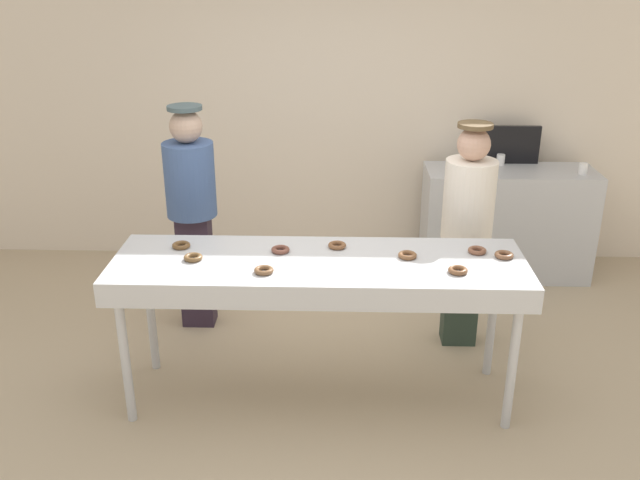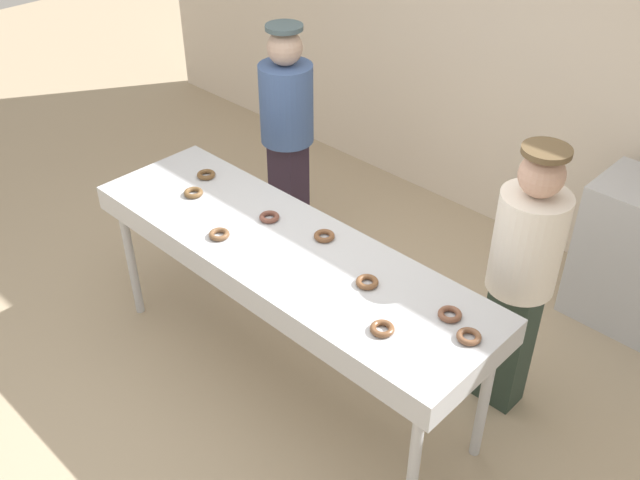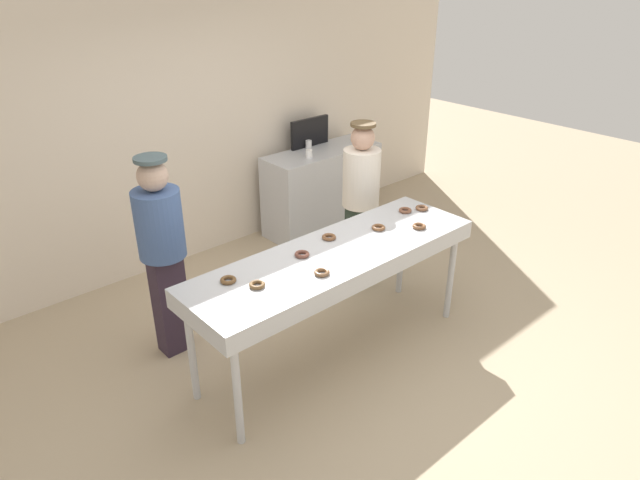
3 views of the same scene
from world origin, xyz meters
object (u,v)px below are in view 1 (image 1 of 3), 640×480
Objects in this scene: chocolate_donut_2 at (193,257)px; worker_baker at (467,223)px; chocolate_donut_1 at (477,250)px; chocolate_donut_3 at (407,255)px; chocolate_donut_8 at (504,255)px; chocolate_donut_6 at (280,250)px; chocolate_donut_4 at (337,245)px; worker_assistant at (192,203)px; chocolate_donut_0 at (181,245)px; chocolate_donut_7 at (264,270)px; paper_cup_0 at (501,159)px; paper_cup_2 at (583,169)px; menu_display at (508,145)px; paper_cup_1 at (481,168)px; fryer_conveyor at (319,272)px; prep_counter at (506,223)px; chocolate_donut_5 at (458,270)px.

worker_baker reaches higher than chocolate_donut_2.
chocolate_donut_3 is at bearing -168.86° from chocolate_donut_1.
worker_baker is at bearing 99.65° from chocolate_donut_8.
chocolate_donut_4 is at bearing 12.90° from chocolate_donut_6.
chocolate_donut_8 is (0.58, 0.02, 0.00)m from chocolate_donut_3.
chocolate_donut_1 is 2.07m from worker_assistant.
chocolate_donut_0 is 1.00× the size of chocolate_donut_7.
paper_cup_0 is at bearing 74.20° from chocolate_donut_1.
chocolate_donut_7 is 3.15m from paper_cup_2.
chocolate_donut_2 is at bearing -176.72° from chocolate_donut_3.
menu_display is at bearing 39.45° from paper_cup_0.
chocolate_donut_7 is 2.56m from paper_cup_1.
chocolate_donut_7 is (0.55, -0.35, 0.00)m from chocolate_donut_0.
chocolate_donut_7 is 1.59m from worker_baker.
chocolate_donut_1 is 1.23× the size of paper_cup_0.
chocolate_donut_0 is 1.00× the size of chocolate_donut_3.
chocolate_donut_8 is at bearing -95.93° from paper_cup_1.
fryer_conveyor is 1.11m from chocolate_donut_8.
chocolate_donut_2 is 3.06m from prep_counter.
chocolate_donut_8 is at bearing -2.62° from chocolate_donut_0.
chocolate_donut_1 is at bearing -109.03° from prep_counter.
paper_cup_2 is (0.84, 0.00, 0.00)m from paper_cup_1.
chocolate_donut_4 is 1.04m from worker_baker.
paper_cup_1 is at bearing -129.83° from paper_cup_0.
worker_assistant is (-1.75, 1.09, 0.01)m from chocolate_donut_5.
fryer_conveyor is 21.91× the size of chocolate_donut_2.
worker_baker reaches higher than chocolate_donut_6.
menu_display is at bearing 90.00° from prep_counter.
prep_counter is at bearing 49.58° from chocolate_donut_4.
chocolate_donut_2 is 2.74m from paper_cup_1.
chocolate_donut_5 and chocolate_donut_6 have the same top height.
worker_assistant is 3.13× the size of menu_display.
chocolate_donut_2 is (0.11, -0.18, 0.00)m from chocolate_donut_0.
chocolate_donut_1 is 0.85m from chocolate_donut_4.
menu_display is (0.57, 1.41, 0.19)m from worker_baker.
paper_cup_2 is at bearing 40.41° from fryer_conveyor.
worker_baker is 1.53m from menu_display.
chocolate_donut_7 is 1.23× the size of paper_cup_1.
worker_assistant is (-0.20, 0.95, 0.01)m from chocolate_donut_2.
chocolate_donut_2 is 1.23× the size of paper_cup_2.
chocolate_donut_1 is at bearing -101.11° from paper_cup_1.
paper_cup_0 reaches higher than chocolate_donut_8.
chocolate_donut_1 is at bearing 14.41° from chocolate_donut_7.
chocolate_donut_3 is at bearing -177.98° from chocolate_donut_8.
worker_assistant is 2.75m from prep_counter.
paper_cup_1 is at bearing 41.98° from chocolate_donut_2.
chocolate_donut_4 is 0.35m from chocolate_donut_6.
chocolate_donut_0 is 0.08× the size of prep_counter.
chocolate_donut_7 is at bearing -128.60° from paper_cup_1.
chocolate_donut_4 is 0.21× the size of menu_display.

